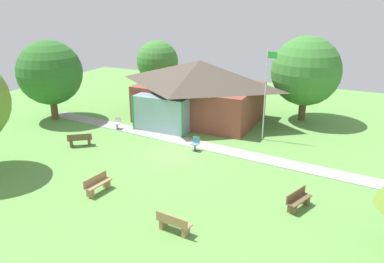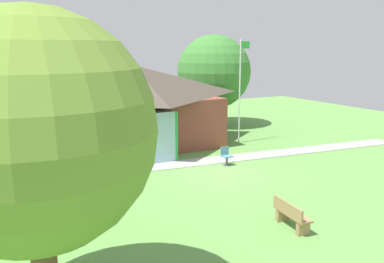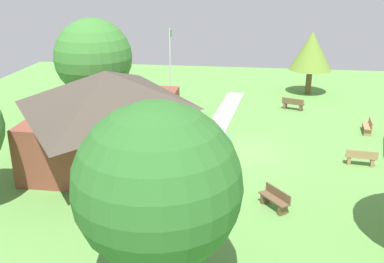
# 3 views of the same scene
# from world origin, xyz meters

# --- Properties ---
(ground_plane) EXTENTS (44.00, 44.00, 0.00)m
(ground_plane) POSITION_xyz_m (0.00, 0.00, 0.00)
(ground_plane) COLOR #609947
(pavilion) EXTENTS (9.62, 7.82, 4.51)m
(pavilion) POSITION_xyz_m (-1.43, 6.79, 2.35)
(pavilion) COLOR brown
(pavilion) RESTS_ON ground_plane
(footpath) EXTENTS (24.32, 3.68, 0.03)m
(footpath) POSITION_xyz_m (0.00, 2.07, 0.01)
(footpath) COLOR #999993
(footpath) RESTS_ON ground_plane
(flagpole) EXTENTS (0.64, 0.08, 5.93)m
(flagpole) POSITION_xyz_m (4.26, 4.69, 3.26)
(flagpole) COLOR silver
(flagpole) RESTS_ON ground_plane
(bench_lawn_far_right) EXTENTS (0.93, 1.56, 0.84)m
(bench_lawn_far_right) POSITION_xyz_m (8.12, -3.21, 0.40)
(bench_lawn_far_right) COLOR brown
(bench_lawn_far_right) RESTS_ON ground_plane
(bench_front_center) EXTENTS (0.61, 1.54, 0.84)m
(bench_front_center) POSITION_xyz_m (-0.99, -5.86, 0.40)
(bench_front_center) COLOR #9E7A51
(bench_front_center) RESTS_ON ground_plane
(bench_front_right) EXTENTS (1.54, 0.60, 0.84)m
(bench_front_right) POSITION_xyz_m (3.96, -7.28, 0.40)
(bench_front_right) COLOR #9E7A51
(bench_front_right) RESTS_ON ground_plane
(bench_mid_left) EXTENTS (1.46, 1.26, 0.84)m
(bench_mid_left) POSITION_xyz_m (-5.87, -1.45, 0.40)
(bench_mid_left) COLOR brown
(bench_mid_left) RESTS_ON ground_plane
(patio_chair_lawn_spare) EXTENTS (0.45, 0.45, 0.86)m
(patio_chair_lawn_spare) POSITION_xyz_m (1.04, 1.03, 0.42)
(patio_chair_lawn_spare) COLOR teal
(patio_chair_lawn_spare) RESTS_ON ground_plane
(patio_chair_west) EXTENTS (0.49, 0.49, 0.86)m
(patio_chair_west) POSITION_xyz_m (-5.68, 2.28, 0.42)
(patio_chair_west) COLOR beige
(patio_chair_west) RESTS_ON ground_plane
(tree_west_hedge) EXTENTS (4.78, 4.78, 5.99)m
(tree_west_hedge) POSITION_xyz_m (-11.45, 2.17, 3.59)
(tree_west_hedge) COLOR brown
(tree_west_hedge) RESTS_ON ground_plane
(tree_far_east) EXTENTS (3.22, 3.22, 4.81)m
(tree_far_east) POSITION_xyz_m (12.63, -4.70, 3.34)
(tree_far_east) COLOR brown
(tree_far_east) RESTS_ON ground_plane
(tree_behind_pavilion_right) EXTENTS (5.10, 5.10, 6.32)m
(tree_behind_pavilion_right) POSITION_xyz_m (5.75, 10.11, 3.76)
(tree_behind_pavilion_right) COLOR brown
(tree_behind_pavilion_right) RESTS_ON ground_plane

